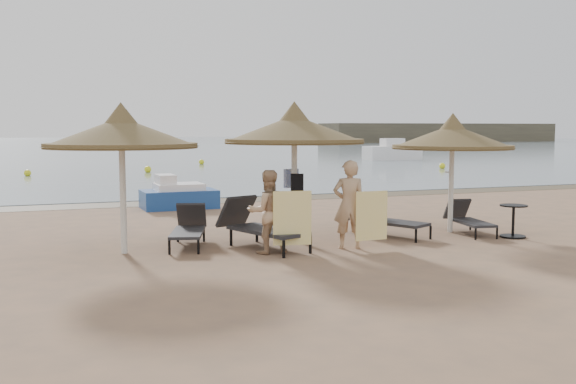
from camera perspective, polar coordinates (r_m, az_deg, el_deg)
name	(u,v)px	position (r m, az deg, el deg)	size (l,w,h in m)	color
ground	(336,257)	(11.51, 4.28, -5.77)	(160.00, 160.00, 0.00)	#90684A
sea	(90,145)	(90.41, -17.23, 4.02)	(200.00, 140.00, 0.03)	slate
wet_sand_strip	(212,201)	(20.34, -6.73, -0.77)	(200.00, 1.60, 0.01)	brown
palapa_left	(121,133)	(11.96, -14.59, 5.06)	(2.77, 2.77, 2.75)	silver
palapa_center	(294,130)	(12.92, 0.56, 5.53)	(2.84, 2.84, 2.82)	silver
palapa_right	(452,137)	(14.43, 14.40, 4.72)	(2.64, 2.64, 2.61)	silver
lounger_far_left	(189,227)	(12.70, -8.81, -3.13)	(1.06, 1.83, 0.78)	black
lounger_near_left	(258,225)	(12.37, -2.68, -2.95)	(1.39, 2.22, 0.95)	black
lounger_near_right	(383,218)	(13.82, 8.44, -2.31)	(1.36, 1.92, 0.83)	black
lounger_far_right	(468,219)	(14.53, 15.67, -2.28)	(0.78, 1.65, 0.71)	black
side_table	(513,222)	(14.25, 19.38, -2.54)	(0.57, 0.57, 0.69)	black
person_left	(268,205)	(11.67, -1.82, -1.18)	(0.82, 0.53, 1.78)	tan
person_right	(349,197)	(12.17, 5.46, -0.48)	(0.90, 0.58, 1.96)	tan
towel_left	(292,218)	(11.48, 0.39, -2.34)	(0.70, 0.13, 0.98)	yellow
towel_right	(372,216)	(12.15, 7.45, -2.11)	(0.67, 0.04, 0.93)	yellow
bag_patterned	(291,178)	(13.13, 0.28, 1.23)	(0.32, 0.16, 0.38)	white
bag_dark	(297,183)	(12.81, 0.81, 0.85)	(0.26, 0.14, 0.35)	black
pedal_boat	(178,196)	(18.59, -9.75, -0.31)	(2.13, 1.31, 0.97)	#1C458F
buoy_left	(28,173)	(32.65, -22.14, 1.57)	(0.33, 0.33, 0.33)	yellow
buoy_mid	(202,162)	(40.45, -7.70, 2.66)	(0.33, 0.33, 0.33)	yellow
buoy_right	(442,166)	(36.84, 13.55, 2.27)	(0.34, 0.34, 0.34)	yellow
buoy_extra	(148,169)	(33.53, -12.35, 1.98)	(0.35, 0.35, 0.35)	yellow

